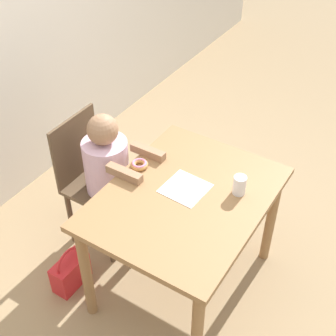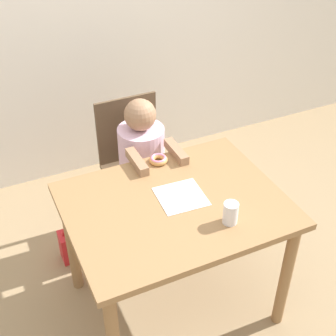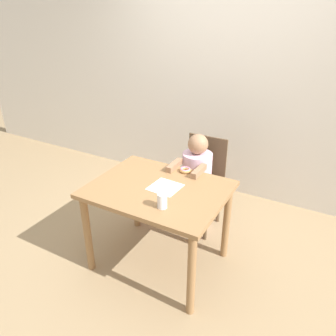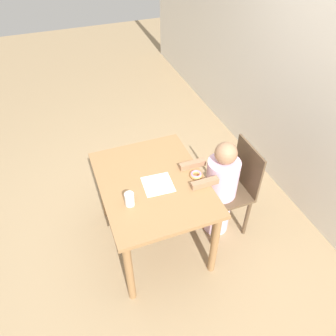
# 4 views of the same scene
# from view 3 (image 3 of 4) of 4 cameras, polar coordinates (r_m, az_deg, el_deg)

# --- Properties ---
(ground_plane) EXTENTS (12.00, 12.00, 0.00)m
(ground_plane) POSITION_cam_3_polar(r_m,az_deg,el_deg) (2.98, -1.53, -15.87)
(ground_plane) COLOR #997F5B
(wall_back) EXTENTS (8.00, 0.05, 2.50)m
(wall_back) POSITION_cam_3_polar(r_m,az_deg,el_deg) (3.67, 10.65, 14.08)
(wall_back) COLOR silver
(wall_back) RESTS_ON ground_plane
(dining_table) EXTENTS (1.05, 0.82, 0.74)m
(dining_table) POSITION_cam_3_polar(r_m,az_deg,el_deg) (2.60, -1.69, -5.54)
(dining_table) COLOR olive
(dining_table) RESTS_ON ground_plane
(chair) EXTENTS (0.39, 0.40, 0.90)m
(chair) POSITION_cam_3_polar(r_m,az_deg,el_deg) (3.20, 5.76, -2.40)
(chair) COLOR brown
(chair) RESTS_ON ground_plane
(child_figure) EXTENTS (0.28, 0.47, 1.00)m
(child_figure) POSITION_cam_3_polar(r_m,az_deg,el_deg) (3.09, 4.91, -2.92)
(child_figure) COLOR silver
(child_figure) RESTS_ON ground_plane
(donut) EXTENTS (0.10, 0.10, 0.03)m
(donut) POSITION_cam_3_polar(r_m,az_deg,el_deg) (2.77, 3.04, -0.33)
(donut) COLOR tan
(donut) RESTS_ON dining_table
(napkin) EXTENTS (0.24, 0.24, 0.00)m
(napkin) POSITION_cam_3_polar(r_m,az_deg,el_deg) (2.54, -0.50, -3.34)
(napkin) COLOR white
(napkin) RESTS_ON dining_table
(handbag) EXTENTS (0.24, 0.12, 0.30)m
(handbag) POSITION_cam_3_polar(r_m,az_deg,el_deg) (3.46, -2.08, -6.79)
(handbag) COLOR red
(handbag) RESTS_ON ground_plane
(cup) EXTENTS (0.07, 0.07, 0.11)m
(cup) POSITION_cam_3_polar(r_m,az_deg,el_deg) (2.27, -1.02, -5.73)
(cup) COLOR white
(cup) RESTS_ON dining_table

